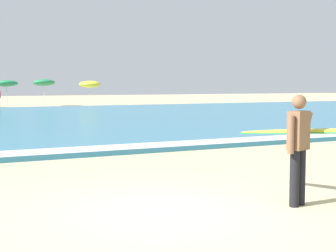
% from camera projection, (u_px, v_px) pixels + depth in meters
% --- Properties ---
extents(ground_plane, '(160.00, 160.00, 0.00)m').
position_uv_depth(ground_plane, '(164.00, 213.00, 7.40)').
color(ground_plane, beige).
extents(surf_foam, '(120.00, 1.18, 0.01)m').
position_uv_depth(surf_foam, '(54.00, 151.00, 13.21)').
color(surf_foam, white).
rests_on(surf_foam, sea).
extents(surfer_with_board, '(1.42, 2.91, 1.73)m').
position_uv_depth(surfer_with_board, '(307.00, 138.00, 7.95)').
color(surfer_with_board, black).
rests_on(surfer_with_board, ground).
extents(beach_umbrella_5, '(1.78, 1.81, 2.31)m').
position_uv_depth(beach_umbrella_5, '(7.00, 83.00, 40.59)').
color(beach_umbrella_5, beige).
rests_on(beach_umbrella_5, ground).
extents(beach_umbrella_6, '(1.90, 1.94, 2.42)m').
position_uv_depth(beach_umbrella_6, '(44.00, 83.00, 43.83)').
color(beach_umbrella_6, beige).
rests_on(beach_umbrella_6, ground).
extents(beach_umbrella_7, '(1.88, 1.88, 2.22)m').
position_uv_depth(beach_umbrella_7, '(90.00, 84.00, 43.40)').
color(beach_umbrella_7, beige).
rests_on(beach_umbrella_7, ground).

